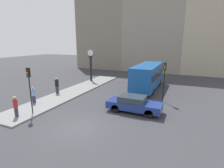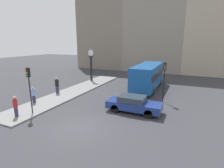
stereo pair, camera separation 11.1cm
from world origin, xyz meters
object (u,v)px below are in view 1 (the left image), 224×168
(street_clock, at_px, (91,65))
(pedestrian_blue_stripe, at_px, (33,95))
(traffic_light_near, at_px, (29,81))
(traffic_light_far, at_px, (164,74))
(pedestrian_black_jacket, at_px, (57,86))
(bus_distant, at_px, (148,75))
(pedestrian_red_top, at_px, (16,106))
(sedan_car, at_px, (134,104))

(street_clock, relative_size, pedestrian_blue_stripe, 2.98)
(traffic_light_near, xyz_separation_m, traffic_light_far, (9.44, 7.80, -0.02))
(traffic_light_near, bearing_deg, pedestrian_black_jacket, 111.07)
(pedestrian_black_jacket, bearing_deg, traffic_light_near, -68.93)
(bus_distant, xyz_separation_m, pedestrian_red_top, (-7.50, -13.20, -0.78))
(sedan_car, distance_m, traffic_light_far, 4.75)
(pedestrian_blue_stripe, bearing_deg, bus_distant, 48.97)
(traffic_light_far, bearing_deg, street_clock, 155.54)
(sedan_car, relative_size, street_clock, 0.98)
(pedestrian_black_jacket, bearing_deg, traffic_light_far, 11.27)
(pedestrian_black_jacket, bearing_deg, bus_distant, 36.75)
(street_clock, bearing_deg, traffic_light_near, -81.24)
(street_clock, height_order, pedestrian_red_top, street_clock)
(bus_distant, bearing_deg, traffic_light_far, -59.84)
(sedan_car, relative_size, pedestrian_red_top, 2.74)
(traffic_light_near, height_order, pedestrian_black_jacket, traffic_light_near)
(pedestrian_black_jacket, bearing_deg, street_clock, 89.13)
(bus_distant, bearing_deg, traffic_light_near, -119.39)
(bus_distant, distance_m, traffic_light_near, 14.05)
(sedan_car, relative_size, pedestrian_blue_stripe, 2.91)
(sedan_car, height_order, street_clock, street_clock)
(sedan_car, height_order, traffic_light_near, traffic_light_near)
(traffic_light_far, bearing_deg, traffic_light_near, -140.45)
(pedestrian_red_top, xyz_separation_m, pedestrian_blue_stripe, (-1.38, 3.00, -0.08))
(bus_distant, height_order, pedestrian_black_jacket, bus_distant)
(bus_distant, height_order, pedestrian_blue_stripe, bus_distant)
(traffic_light_far, bearing_deg, pedestrian_black_jacket, -168.73)
(pedestrian_black_jacket, bearing_deg, sedan_car, -8.81)
(pedestrian_blue_stripe, bearing_deg, street_clock, 90.02)
(street_clock, xyz_separation_m, pedestrian_blue_stripe, (0.00, -10.99, -1.59))
(pedestrian_red_top, bearing_deg, street_clock, 95.64)
(traffic_light_far, relative_size, pedestrian_red_top, 2.34)
(traffic_light_far, xyz_separation_m, pedestrian_red_top, (-10.06, -8.79, -1.84))
(traffic_light_far, height_order, pedestrian_blue_stripe, traffic_light_far)
(pedestrian_black_jacket, relative_size, pedestrian_blue_stripe, 1.16)
(sedan_car, relative_size, traffic_light_near, 1.22)
(sedan_car, xyz_separation_m, street_clock, (-9.52, 9.00, 1.77))
(traffic_light_near, relative_size, street_clock, 0.80)
(traffic_light_near, distance_m, pedestrian_blue_stripe, 3.44)
(sedan_car, xyz_separation_m, traffic_light_near, (-7.52, -4.00, 2.13))
(traffic_light_near, height_order, pedestrian_red_top, traffic_light_near)
(traffic_light_near, distance_m, street_clock, 13.16)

